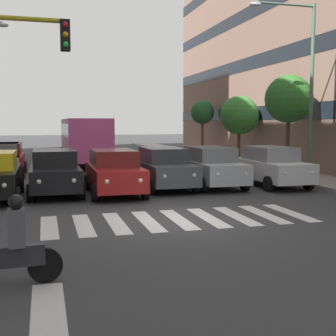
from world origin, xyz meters
name	(u,v)px	position (x,y,z in m)	size (l,w,h in m)	color
ground_plane	(178,219)	(0.00, 0.00, 0.00)	(180.00, 180.00, 0.00)	#38383A
crosswalk_markings	(178,219)	(0.00, 0.00, 0.00)	(7.65, 2.80, 0.01)	silver
lane_arrow_1	(48,309)	(3.69, 5.50, 0.00)	(0.50, 2.20, 0.01)	silver
car_0	(271,166)	(-5.89, -5.49, 0.89)	(2.02, 4.44, 1.72)	silver
car_1	(211,166)	(-3.25, -5.91, 0.89)	(2.02, 4.44, 1.72)	#B2B7BC
car_2	(164,168)	(-1.16, -5.93, 0.89)	(2.02, 4.44, 1.72)	#474C51
car_3	(114,172)	(1.09, -5.01, 0.89)	(2.02, 4.44, 1.72)	maroon
car_4	(55,172)	(3.30, -5.60, 0.89)	(2.02, 4.44, 1.72)	black
car_row2_0	(5,159)	(5.63, -12.47, 0.89)	(2.02, 4.44, 1.72)	maroon
car_row2_1	(3,159)	(5.73, -12.42, 0.89)	(2.02, 4.44, 1.72)	#B2B7BC
bus_behind_traffic	(84,136)	(1.09, -18.09, 1.86)	(2.78, 10.50, 3.00)	#DB5193
motorcycle_with_rider	(13,249)	(4.23, 4.32, 0.65)	(1.70, 0.38, 1.57)	black
street_lamp_left	(302,74)	(-7.48, -5.79, 4.93)	(3.18, 0.28, 7.86)	#4C6B56
street_tree_1	(289,99)	(-8.39, -8.44, 3.95)	(2.43, 2.43, 5.03)	#513823
street_tree_2	(239,115)	(-8.62, -14.92, 3.23)	(2.51, 2.51, 4.35)	#513823
street_tree_3	(203,113)	(-8.78, -22.39, 3.57)	(1.90, 1.90, 4.40)	#513823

